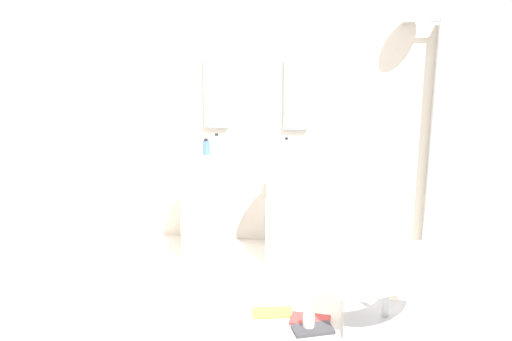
{
  "coord_description": "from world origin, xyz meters",
  "views": [
    {
      "loc": [
        0.69,
        -3.24,
        1.9
      ],
      "look_at": [
        0.15,
        0.55,
        0.95
      ],
      "focal_mm": 37.81,
      "sensor_mm": 36.0,
      "label": 1
    }
  ],
  "objects_px": {
    "shower_column": "(437,135)",
    "magazine_red": "(310,320)",
    "pedestal_sink_left": "(209,205)",
    "coffee_mug": "(309,322)",
    "magazine_charcoal": "(313,329)",
    "soap_bottle_blue": "(206,148)",
    "magazine_ochre": "(273,313)",
    "lounge_chair": "(387,277)",
    "pedestal_sink_right": "(291,209)",
    "soap_bottle_white": "(286,148)",
    "soap_bottle_clear": "(217,145)"
  },
  "relations": [
    {
      "from": "soap_bottle_white",
      "to": "soap_bottle_clear",
      "type": "bearing_deg",
      "value": -179.99
    },
    {
      "from": "pedestal_sink_left",
      "to": "magazine_ochre",
      "type": "bearing_deg",
      "value": -56.16
    },
    {
      "from": "magazine_ochre",
      "to": "magazine_charcoal",
      "type": "height_order",
      "value": "magazine_charcoal"
    },
    {
      "from": "pedestal_sink_left",
      "to": "magazine_charcoal",
      "type": "height_order",
      "value": "pedestal_sink_left"
    },
    {
      "from": "magazine_ochre",
      "to": "soap_bottle_blue",
      "type": "height_order",
      "value": "soap_bottle_blue"
    },
    {
      "from": "pedestal_sink_left",
      "to": "coffee_mug",
      "type": "distance_m",
      "value": 1.58
    },
    {
      "from": "pedestal_sink_right",
      "to": "magazine_red",
      "type": "bearing_deg",
      "value": -78.61
    },
    {
      "from": "pedestal_sink_left",
      "to": "coffee_mug",
      "type": "relative_size",
      "value": 9.28
    },
    {
      "from": "pedestal_sink_left",
      "to": "magazine_charcoal",
      "type": "bearing_deg",
      "value": -51.32
    },
    {
      "from": "magazine_red",
      "to": "magazine_ochre",
      "type": "relative_size",
      "value": 0.94
    },
    {
      "from": "shower_column",
      "to": "soap_bottle_blue",
      "type": "bearing_deg",
      "value": -173.46
    },
    {
      "from": "pedestal_sink_right",
      "to": "lounge_chair",
      "type": "relative_size",
      "value": 0.93
    },
    {
      "from": "coffee_mug",
      "to": "soap_bottle_white",
      "type": "xyz_separation_m",
      "value": [
        -0.27,
        1.31,
        0.91
      ]
    },
    {
      "from": "shower_column",
      "to": "lounge_chair",
      "type": "bearing_deg",
      "value": -110.42
    },
    {
      "from": "lounge_chair",
      "to": "coffee_mug",
      "type": "relative_size",
      "value": 9.96
    },
    {
      "from": "magazine_charcoal",
      "to": "coffee_mug",
      "type": "relative_size",
      "value": 2.49
    },
    {
      "from": "shower_column",
      "to": "magazine_charcoal",
      "type": "distance_m",
      "value": 2.11
    },
    {
      "from": "pedestal_sink_left",
      "to": "soap_bottle_clear",
      "type": "distance_m",
      "value": 0.53
    },
    {
      "from": "lounge_chair",
      "to": "magazine_red",
      "type": "xyz_separation_m",
      "value": [
        -0.5,
        -0.06,
        -0.33
      ]
    },
    {
      "from": "magazine_red",
      "to": "soap_bottle_clear",
      "type": "relative_size",
      "value": 1.38
    },
    {
      "from": "lounge_chair",
      "to": "magazine_red",
      "type": "relative_size",
      "value": 3.99
    },
    {
      "from": "pedestal_sink_left",
      "to": "pedestal_sink_right",
      "type": "distance_m",
      "value": 0.73
    },
    {
      "from": "shower_column",
      "to": "coffee_mug",
      "type": "distance_m",
      "value": 2.1
    },
    {
      "from": "coffee_mug",
      "to": "pedestal_sink_left",
      "type": "bearing_deg",
      "value": 128.16
    },
    {
      "from": "soap_bottle_blue",
      "to": "coffee_mug",
      "type": "bearing_deg",
      "value": -52.98
    },
    {
      "from": "soap_bottle_clear",
      "to": "coffee_mug",
      "type": "bearing_deg",
      "value": -55.91
    },
    {
      "from": "magazine_ochre",
      "to": "soap_bottle_white",
      "type": "relative_size",
      "value": 1.62
    },
    {
      "from": "lounge_chair",
      "to": "soap_bottle_clear",
      "type": "height_order",
      "value": "soap_bottle_clear"
    },
    {
      "from": "lounge_chair",
      "to": "soap_bottle_blue",
      "type": "height_order",
      "value": "soap_bottle_blue"
    },
    {
      "from": "lounge_chair",
      "to": "soap_bottle_clear",
      "type": "bearing_deg",
      "value": 140.47
    },
    {
      "from": "magazine_charcoal",
      "to": "soap_bottle_white",
      "type": "height_order",
      "value": "soap_bottle_white"
    },
    {
      "from": "magazine_red",
      "to": "pedestal_sink_right",
      "type": "bearing_deg",
      "value": 106.28
    },
    {
      "from": "magazine_ochre",
      "to": "soap_bottle_blue",
      "type": "xyz_separation_m",
      "value": [
        -0.72,
        1.12,
        0.94
      ]
    },
    {
      "from": "coffee_mug",
      "to": "soap_bottle_white",
      "type": "height_order",
      "value": "soap_bottle_white"
    },
    {
      "from": "magazine_ochre",
      "to": "soap_bottle_clear",
      "type": "bearing_deg",
      "value": 106.36
    },
    {
      "from": "shower_column",
      "to": "magazine_charcoal",
      "type": "height_order",
      "value": "shower_column"
    },
    {
      "from": "pedestal_sink_left",
      "to": "soap_bottle_blue",
      "type": "bearing_deg",
      "value": 109.55
    },
    {
      "from": "pedestal_sink_left",
      "to": "magazine_red",
      "type": "xyz_separation_m",
      "value": [
        0.95,
        -1.1,
        -0.44
      ]
    },
    {
      "from": "shower_column",
      "to": "magazine_ochre",
      "type": "bearing_deg",
      "value": -133.21
    },
    {
      "from": "magazine_charcoal",
      "to": "soap_bottle_blue",
      "type": "bearing_deg",
      "value": 107.2
    },
    {
      "from": "pedestal_sink_right",
      "to": "magazine_ochre",
      "type": "height_order",
      "value": "pedestal_sink_right"
    },
    {
      "from": "magazine_ochre",
      "to": "coffee_mug",
      "type": "bearing_deg",
      "value": -47.03
    },
    {
      "from": "pedestal_sink_left",
      "to": "shower_column",
      "type": "relative_size",
      "value": 0.48
    },
    {
      "from": "magazine_red",
      "to": "soap_bottle_white",
      "type": "height_order",
      "value": "soap_bottle_white"
    },
    {
      "from": "pedestal_sink_left",
      "to": "lounge_chair",
      "type": "distance_m",
      "value": 1.79
    },
    {
      "from": "shower_column",
      "to": "magazine_red",
      "type": "relative_size",
      "value": 7.7
    },
    {
      "from": "soap_bottle_blue",
      "to": "lounge_chair",
      "type": "bearing_deg",
      "value": -37.48
    },
    {
      "from": "magazine_charcoal",
      "to": "soap_bottle_blue",
      "type": "relative_size",
      "value": 1.79
    },
    {
      "from": "shower_column",
      "to": "soap_bottle_white",
      "type": "distance_m",
      "value": 1.31
    },
    {
      "from": "lounge_chair",
      "to": "soap_bottle_clear",
      "type": "relative_size",
      "value": 5.49
    }
  ]
}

